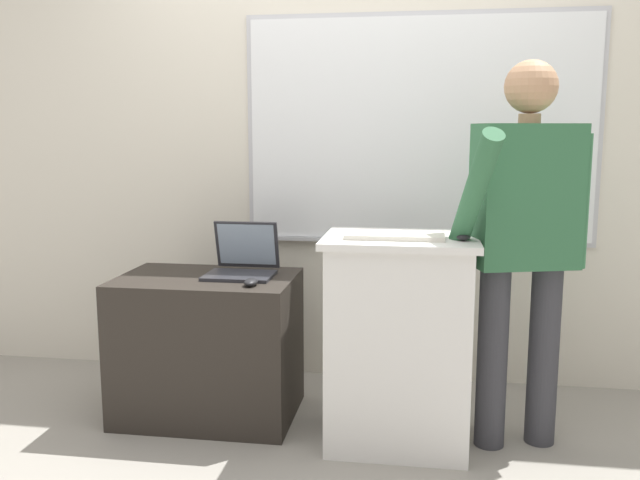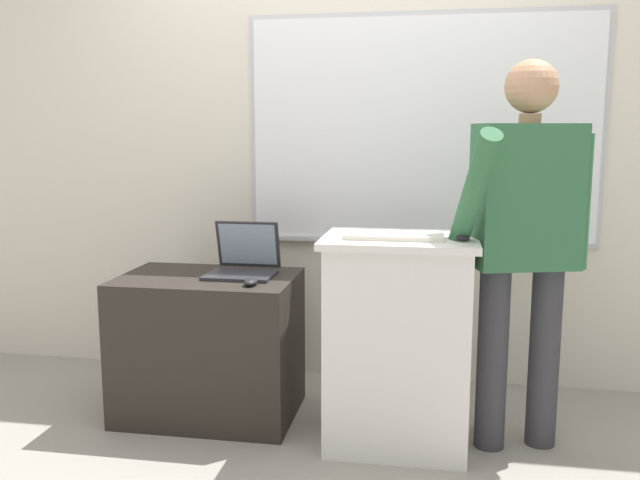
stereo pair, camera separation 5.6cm
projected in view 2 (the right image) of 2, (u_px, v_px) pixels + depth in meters
ground_plane at (301, 468)px, 2.78m from camera, size 30.00×30.00×0.00m
back_wall at (345, 135)px, 3.69m from camera, size 6.40×0.17×2.69m
lectern_podium at (398, 341)px, 2.94m from camera, size 0.65×0.49×0.92m
side_desk at (209, 346)px, 3.27m from camera, size 0.83×0.56×0.69m
person_presenter at (525, 230)px, 2.83m from camera, size 0.59×0.62×1.66m
laptop at (244, 260)px, 3.25m from camera, size 0.32×0.30×0.25m
wireless_keyboard at (394, 237)px, 2.81m from camera, size 0.41×0.15×0.02m
computer_mouse_by_laptop at (251, 282)px, 3.01m from camera, size 0.06×0.10×0.03m
computer_mouse_by_keyboard at (462, 237)px, 2.76m from camera, size 0.06×0.10×0.03m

